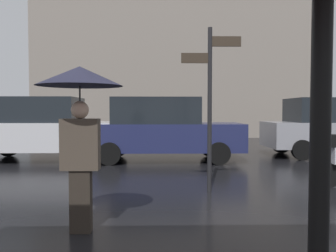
# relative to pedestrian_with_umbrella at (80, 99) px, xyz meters

# --- Properties ---
(pedestrian_with_umbrella) EXTENTS (1.03, 1.03, 1.99)m
(pedestrian_with_umbrella) POSITION_rel_pedestrian_with_umbrella_xyz_m (0.00, 0.00, 0.00)
(pedestrian_with_umbrella) COLOR #2A241E
(pedestrian_with_umbrella) RESTS_ON ground
(parked_car_left) EXTENTS (4.37, 2.00, 1.87)m
(parked_car_left) POSITION_rel_pedestrian_with_umbrella_xyz_m (6.50, 7.02, -0.66)
(parked_car_left) COLOR gray
(parked_car_left) RESTS_ON ground
(parked_car_right) EXTENTS (4.55, 1.96, 1.85)m
(parked_car_right) POSITION_rel_pedestrian_with_umbrella_xyz_m (0.99, 6.15, -0.66)
(parked_car_right) COLOR #1E234C
(parked_car_right) RESTS_ON ground
(parked_car_distant) EXTENTS (4.51, 2.04, 1.86)m
(parked_car_distant) POSITION_rel_pedestrian_with_umbrella_xyz_m (-2.55, 6.28, -0.65)
(parked_car_distant) COLOR silver
(parked_car_distant) RESTS_ON ground
(street_signpost) EXTENTS (1.08, 0.08, 2.97)m
(street_signpost) POSITION_rel_pedestrian_with_umbrella_xyz_m (1.86, 2.18, 0.20)
(street_signpost) COLOR black
(street_signpost) RESTS_ON ground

